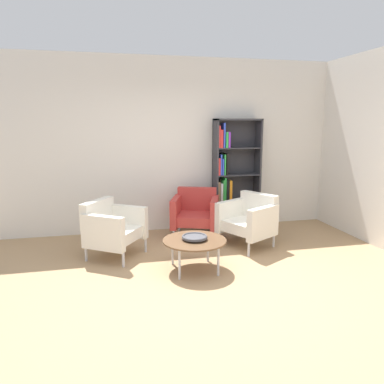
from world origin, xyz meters
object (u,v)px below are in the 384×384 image
decorative_bowl (195,237)px  armchair_corner_red (249,219)px  bookshelf_tall (231,177)px  coffee_table_low (195,242)px  armchair_near_window (112,227)px  armchair_by_bookshelf (196,212)px

decorative_bowl → armchair_corner_red: bearing=35.7°
bookshelf_tall → coffee_table_low: bearing=-121.8°
decorative_bowl → armchair_near_window: 1.24m
decorative_bowl → armchair_near_window: size_ratio=0.34×
armchair_near_window → armchair_by_bookshelf: bearing=-32.4°
bookshelf_tall → armchair_near_window: bearing=-154.9°
armchair_near_window → armchair_corner_red: same height
coffee_table_low → decorative_bowl: decorative_bowl is taller
bookshelf_tall → armchair_corner_red: 1.09m
bookshelf_tall → armchair_by_bookshelf: size_ratio=2.15×
armchair_by_bookshelf → armchair_near_window: size_ratio=0.94×
bookshelf_tall → decorative_bowl: bearing=-121.8°
armchair_near_window → armchair_corner_red: bearing=-56.3°
armchair_near_window → bookshelf_tall: bearing=-30.9°
coffee_table_low → armchair_near_window: (-1.00, 0.74, 0.04)m
coffee_table_low → armchair_near_window: bearing=143.8°
decorative_bowl → armchair_by_bookshelf: armchair_by_bookshelf is taller
bookshelf_tall → decorative_bowl: bookshelf_tall is taller
armchair_near_window → armchair_corner_red: 2.01m
decorative_bowl → armchair_corner_red: armchair_corner_red is taller
coffee_table_low → armchair_by_bookshelf: size_ratio=0.90×
bookshelf_tall → armchair_corner_red: bookshelf_tall is taller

